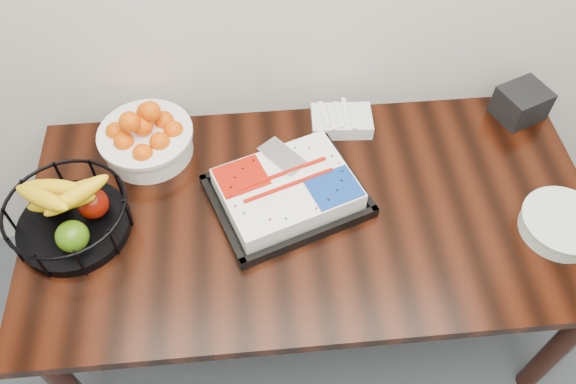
{
  "coord_description": "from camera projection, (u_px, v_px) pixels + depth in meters",
  "views": [
    {
      "loc": [
        -0.17,
        0.98,
        2.2
      ],
      "look_at": [
        -0.08,
        2.01,
        0.83
      ],
      "focal_mm": 35.0,
      "sensor_mm": 36.0,
      "label": 1
    }
  ],
  "objects": [
    {
      "name": "fruit_basket",
      "position": [
        68.0,
        214.0,
        1.67
      ],
      "size": [
        0.36,
        0.36,
        0.19
      ],
      "color": "black",
      "rests_on": "table"
    },
    {
      "name": "table",
      "position": [
        312.0,
        224.0,
        1.85
      ],
      "size": [
        1.8,
        0.9,
        0.75
      ],
      "color": "black",
      "rests_on": "ground"
    },
    {
      "name": "plate_stack",
      "position": [
        561.0,
        224.0,
        1.71
      ],
      "size": [
        0.25,
        0.25,
        0.06
      ],
      "color": "white",
      "rests_on": "table"
    },
    {
      "name": "cake_tray",
      "position": [
        287.0,
        191.0,
        1.77
      ],
      "size": [
        0.56,
        0.5,
        0.1
      ],
      "color": "black",
      "rests_on": "table"
    },
    {
      "name": "napkin_box",
      "position": [
        521.0,
        103.0,
        1.99
      ],
      "size": [
        0.2,
        0.19,
        0.11
      ],
      "primitive_type": "cube",
      "rotation": [
        0.0,
        0.0,
        0.38
      ],
      "color": "black",
      "rests_on": "table"
    },
    {
      "name": "fork_bag",
      "position": [
        341.0,
        121.0,
        1.97
      ],
      "size": [
        0.22,
        0.15,
        0.06
      ],
      "color": "silver",
      "rests_on": "table"
    },
    {
      "name": "tangerine_bowl",
      "position": [
        145.0,
        134.0,
        1.86
      ],
      "size": [
        0.32,
        0.32,
        0.2
      ],
      "color": "white",
      "rests_on": "table"
    }
  ]
}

